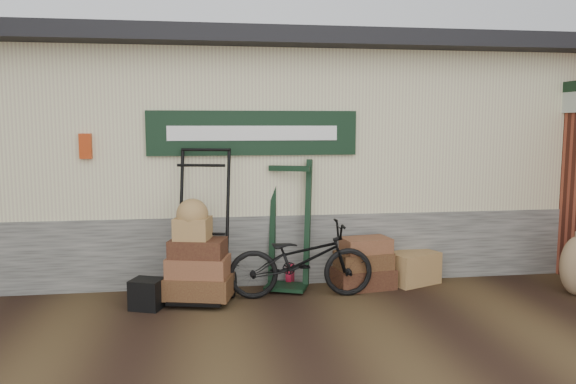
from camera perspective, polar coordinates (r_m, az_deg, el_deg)
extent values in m
plane|color=black|center=(6.40, 0.06, -11.86)|extent=(80.00, 80.00, 0.00)
cube|color=#4C4C47|center=(8.94, -2.51, -3.47)|extent=(14.00, 3.54, 0.90)
cube|color=#C5B590|center=(8.79, -2.56, 6.19)|extent=(14.00, 3.50, 2.10)
cube|color=black|center=(8.70, -2.50, 13.77)|extent=(14.40, 4.10, 0.20)
cube|color=black|center=(6.99, -3.55, 5.99)|extent=(2.60, 0.06, 0.55)
cube|color=white|center=(6.96, -3.53, 5.99)|extent=(2.10, 0.01, 0.18)
cube|color=#A6300B|center=(7.12, -19.86, 4.40)|extent=(0.14, 0.10, 0.30)
cube|color=brown|center=(7.53, 12.60, -7.52)|extent=(0.74, 0.62, 0.41)
cube|color=black|center=(6.58, -14.12, -10.01)|extent=(0.42, 0.39, 0.34)
imported|color=black|center=(6.72, 1.33, -6.50)|extent=(0.66, 1.75, 1.01)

